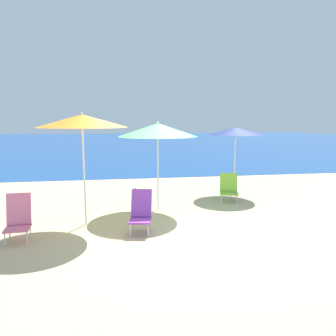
{
  "coord_description": "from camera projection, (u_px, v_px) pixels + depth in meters",
  "views": [
    {
      "loc": [
        -0.91,
        -6.82,
        2.21
      ],
      "look_at": [
        0.38,
        1.14,
        1.0
      ],
      "focal_mm": 35.0,
      "sensor_mm": 36.0,
      "label": 1
    }
  ],
  "objects": [
    {
      "name": "beach_umbrella_navy",
      "position": [
        236.0,
        131.0,
        9.55
      ],
      "size": [
        1.62,
        1.62,
        2.02
      ],
      "color": "white",
      "rests_on": "ground"
    },
    {
      "name": "water_bottle",
      "position": [
        135.0,
        192.0,
        9.54
      ],
      "size": [
        0.09,
        0.09,
        0.23
      ],
      "color": "#4CB266",
      "rests_on": "ground"
    },
    {
      "name": "beach_chair_pink",
      "position": [
        18.0,
        217.0,
        5.97
      ],
      "size": [
        0.46,
        0.52,
        0.86
      ],
      "rotation": [
        0.0,
        0.0,
        0.07
      ],
      "color": "silver",
      "rests_on": "ground"
    },
    {
      "name": "sea_water",
      "position": [
        124.0,
        142.0,
        31.76
      ],
      "size": [
        60.0,
        40.0,
        0.01
      ],
      "color": "#19478C",
      "rests_on": "ground"
    },
    {
      "name": "ground_plane",
      "position": [
        159.0,
        221.0,
        7.13
      ],
      "size": [
        60.0,
        60.0,
        0.0
      ],
      "primitive_type": "plane",
      "color": "#C6B284"
    },
    {
      "name": "beach_umbrella_orange",
      "position": [
        82.0,
        121.0,
        6.6
      ],
      "size": [
        1.83,
        1.83,
        2.34
      ],
      "color": "white",
      "rests_on": "ground"
    },
    {
      "name": "beach_chair_purple",
      "position": [
        141.0,
        211.0,
        6.42
      ],
      "size": [
        0.5,
        0.62,
        0.82
      ],
      "rotation": [
        0.0,
        0.0,
        -0.19
      ],
      "color": "silver",
      "rests_on": "ground"
    },
    {
      "name": "beach_chair_lime",
      "position": [
        229.0,
        187.0,
        8.85
      ],
      "size": [
        0.58,
        0.61,
        0.75
      ],
      "rotation": [
        0.0,
        0.0,
        -0.27
      ],
      "color": "silver",
      "rests_on": "ground"
    },
    {
      "name": "beach_umbrella_green",
      "position": [
        158.0,
        130.0,
        7.86
      ],
      "size": [
        1.91,
        1.91,
        2.15
      ],
      "color": "white",
      "rests_on": "ground"
    }
  ]
}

